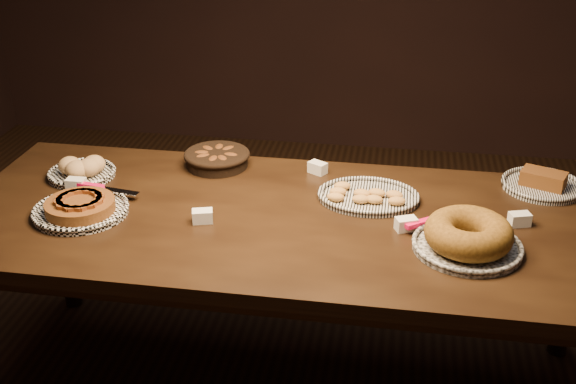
% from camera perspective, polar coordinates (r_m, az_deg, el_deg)
% --- Properties ---
extents(ground, '(5.00, 5.00, 0.00)m').
position_cam_1_polar(ground, '(2.97, 0.13, -14.82)').
color(ground, black).
rests_on(ground, ground).
extents(buffet_table, '(2.40, 1.00, 0.75)m').
position_cam_1_polar(buffet_table, '(2.57, 0.15, -3.38)').
color(buffet_table, black).
rests_on(buffet_table, ground).
extents(apple_tart_plate, '(0.34, 0.35, 0.06)m').
position_cam_1_polar(apple_tart_plate, '(2.65, -16.07, -1.20)').
color(apple_tart_plate, white).
rests_on(apple_tart_plate, buffet_table).
extents(madeleine_platter, '(0.37, 0.30, 0.04)m').
position_cam_1_polar(madeleine_platter, '(2.66, 6.30, -0.31)').
color(madeleine_platter, black).
rests_on(madeleine_platter, buffet_table).
extents(bundt_cake_plate, '(0.38, 0.42, 0.11)m').
position_cam_1_polar(bundt_cake_plate, '(2.39, 14.03, -3.46)').
color(bundt_cake_plate, black).
rests_on(bundt_cake_plate, buffet_table).
extents(croissant_basket, '(0.27, 0.27, 0.07)m').
position_cam_1_polar(croissant_basket, '(2.93, -5.64, 2.74)').
color(croissant_basket, black).
rests_on(croissant_basket, buffet_table).
extents(bread_roll_plate, '(0.26, 0.26, 0.08)m').
position_cam_1_polar(bread_roll_plate, '(2.93, -15.96, 1.71)').
color(bread_roll_plate, white).
rests_on(bread_roll_plate, buffet_table).
extents(loaf_plate, '(0.30, 0.30, 0.07)m').
position_cam_1_polar(loaf_plate, '(2.90, 19.47, 0.65)').
color(loaf_plate, black).
rests_on(loaf_plate, buffet_table).
extents(tent_cards, '(1.69, 0.54, 0.04)m').
position_cam_1_polar(tent_cards, '(2.60, 0.95, -0.71)').
color(tent_cards, white).
rests_on(tent_cards, buffet_table).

